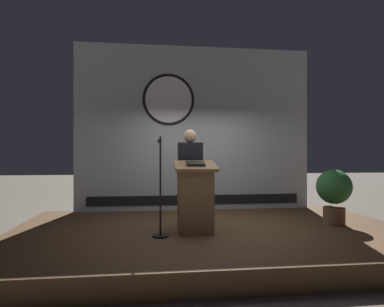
{
  "coord_description": "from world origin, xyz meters",
  "views": [
    {
      "loc": [
        -0.99,
        -5.39,
        1.5
      ],
      "look_at": [
        -0.3,
        0.07,
        1.52
      ],
      "focal_mm": 31.32,
      "sensor_mm": 36.0,
      "label": 1
    }
  ],
  "objects_px": {
    "podium": "(195,198)",
    "microphone_stand": "(160,201)",
    "potted_plant": "(334,191)",
    "speaker_person": "(190,177)"
  },
  "relations": [
    {
      "from": "podium",
      "to": "microphone_stand",
      "type": "relative_size",
      "value": 0.76
    },
    {
      "from": "microphone_stand",
      "to": "potted_plant",
      "type": "distance_m",
      "value": 3.01
    },
    {
      "from": "podium",
      "to": "speaker_person",
      "type": "distance_m",
      "value": 0.56
    },
    {
      "from": "podium",
      "to": "potted_plant",
      "type": "distance_m",
      "value": 2.47
    },
    {
      "from": "podium",
      "to": "potted_plant",
      "type": "height_order",
      "value": "podium"
    },
    {
      "from": "speaker_person",
      "to": "podium",
      "type": "bearing_deg",
      "value": -87.49
    },
    {
      "from": "podium",
      "to": "microphone_stand",
      "type": "height_order",
      "value": "microphone_stand"
    },
    {
      "from": "podium",
      "to": "potted_plant",
      "type": "xyz_separation_m",
      "value": [
        2.45,
        0.32,
        0.03
      ]
    },
    {
      "from": "potted_plant",
      "to": "podium",
      "type": "bearing_deg",
      "value": -172.53
    },
    {
      "from": "podium",
      "to": "speaker_person",
      "type": "height_order",
      "value": "speaker_person"
    }
  ]
}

